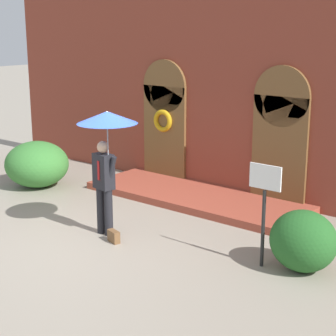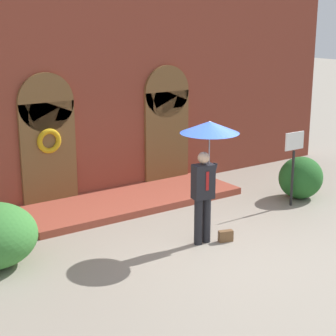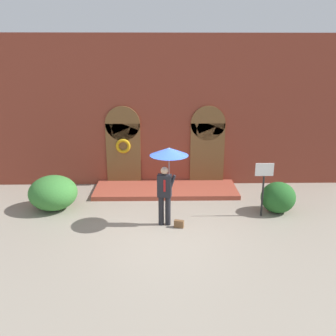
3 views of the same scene
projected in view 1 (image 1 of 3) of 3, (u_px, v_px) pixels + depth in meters
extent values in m
plane|color=gray|center=(98.00, 239.00, 10.42)|extent=(80.00, 80.00, 0.00)
cube|color=brown|center=(226.00, 72.00, 12.88)|extent=(14.00, 0.50, 5.60)
cube|color=brown|center=(165.00, 134.00, 14.04)|extent=(1.30, 0.08, 2.40)
cylinder|color=brown|center=(165.00, 86.00, 13.74)|extent=(1.30, 0.08, 1.30)
cube|color=brown|center=(279.00, 152.00, 12.08)|extent=(1.30, 0.08, 2.40)
cylinder|color=brown|center=(282.00, 96.00, 11.79)|extent=(1.30, 0.08, 1.30)
torus|color=#C69314|center=(163.00, 121.00, 13.90)|extent=(0.56, 0.12, 0.56)
cube|color=#98402E|center=(195.00, 197.00, 12.69)|extent=(5.20, 1.80, 0.16)
cylinder|color=black|center=(101.00, 210.00, 10.62)|extent=(0.16, 0.16, 0.90)
cylinder|color=black|center=(109.00, 212.00, 10.50)|extent=(0.16, 0.16, 0.90)
cube|color=black|center=(104.00, 171.00, 10.36)|extent=(0.43, 0.30, 0.66)
cube|color=#A51919|center=(98.00, 171.00, 10.26)|extent=(0.06, 0.02, 0.36)
sphere|color=tan|center=(103.00, 147.00, 10.25)|extent=(0.22, 0.22, 0.22)
cylinder|color=black|center=(112.00, 168.00, 10.20)|extent=(0.22, 0.09, 0.46)
cylinder|color=gray|center=(108.00, 150.00, 10.18)|extent=(0.02, 0.02, 0.98)
cone|color=#284CB7|center=(107.00, 117.00, 10.03)|extent=(1.10, 1.10, 0.22)
cone|color=white|center=(107.00, 117.00, 10.03)|extent=(0.61, 0.61, 0.20)
cube|color=brown|center=(114.00, 236.00, 10.23)|extent=(0.30, 0.19, 0.22)
cylinder|color=black|center=(263.00, 229.00, 9.09)|extent=(0.06, 0.06, 1.30)
cube|color=white|center=(265.00, 177.00, 8.87)|extent=(0.56, 0.03, 0.40)
ellipsoid|color=#387A33|center=(37.00, 164.00, 13.69)|extent=(1.56, 1.53, 1.12)
ellipsoid|color=#235B23|center=(303.00, 241.00, 8.97)|extent=(1.10, 0.99, 1.01)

